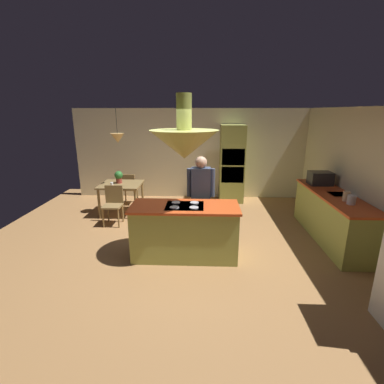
# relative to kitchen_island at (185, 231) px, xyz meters

# --- Properties ---
(ground) EXTENTS (8.16, 8.16, 0.00)m
(ground) POSITION_rel_kitchen_island_xyz_m (0.00, 0.20, -0.47)
(ground) COLOR #9E7042
(wall_back) EXTENTS (6.80, 0.10, 2.55)m
(wall_back) POSITION_rel_kitchen_island_xyz_m (0.00, 3.65, 0.80)
(wall_back) COLOR beige
(wall_back) RESTS_ON ground
(wall_right) EXTENTS (0.10, 7.20, 2.55)m
(wall_right) POSITION_rel_kitchen_island_xyz_m (3.25, 0.60, 0.80)
(wall_right) COLOR beige
(wall_right) RESTS_ON ground
(kitchen_island) EXTENTS (1.84, 0.78, 0.95)m
(kitchen_island) POSITION_rel_kitchen_island_xyz_m (0.00, 0.00, 0.00)
(kitchen_island) COLOR #A0A84C
(kitchen_island) RESTS_ON ground
(counter_run_right) EXTENTS (0.73, 2.51, 0.93)m
(counter_run_right) POSITION_rel_kitchen_island_xyz_m (2.84, 0.80, 0.00)
(counter_run_right) COLOR #A0A84C
(counter_run_right) RESTS_ON ground
(oven_tower) EXTENTS (0.66, 0.62, 2.12)m
(oven_tower) POSITION_rel_kitchen_island_xyz_m (1.10, 3.24, 0.59)
(oven_tower) COLOR #A0A84C
(oven_tower) RESTS_ON ground
(dining_table) EXTENTS (0.99, 0.90, 0.76)m
(dining_table) POSITION_rel_kitchen_island_xyz_m (-1.70, 2.10, 0.18)
(dining_table) COLOR olive
(dining_table) RESTS_ON ground
(person_at_island) EXTENTS (0.53, 0.22, 1.67)m
(person_at_island) POSITION_rel_kitchen_island_xyz_m (0.27, 0.66, 0.49)
(person_at_island) COLOR tan
(person_at_island) RESTS_ON ground
(range_hood) EXTENTS (1.10, 1.10, 1.00)m
(range_hood) POSITION_rel_kitchen_island_xyz_m (0.00, -0.00, 1.51)
(range_hood) COLOR #A0A84C
(pendant_light_over_table) EXTENTS (0.32, 0.32, 0.82)m
(pendant_light_over_table) POSITION_rel_kitchen_island_xyz_m (-1.70, 2.10, 1.39)
(pendant_light_over_table) COLOR #E0B266
(chair_facing_island) EXTENTS (0.40, 0.40, 0.87)m
(chair_facing_island) POSITION_rel_kitchen_island_xyz_m (-1.70, 1.43, 0.03)
(chair_facing_island) COLOR olive
(chair_facing_island) RESTS_ON ground
(chair_by_back_wall) EXTENTS (0.40, 0.40, 0.87)m
(chair_by_back_wall) POSITION_rel_kitchen_island_xyz_m (-1.70, 2.77, 0.03)
(chair_by_back_wall) COLOR olive
(chair_by_back_wall) RESTS_ON ground
(potted_plant_on_table) EXTENTS (0.20, 0.20, 0.30)m
(potted_plant_on_table) POSITION_rel_kitchen_island_xyz_m (-1.76, 2.17, 0.46)
(potted_plant_on_table) COLOR #99382D
(potted_plant_on_table) RESTS_ON dining_table
(cup_on_table) EXTENTS (0.07, 0.07, 0.09)m
(cup_on_table) POSITION_rel_kitchen_island_xyz_m (-1.85, 1.88, 0.33)
(cup_on_table) COLOR white
(cup_on_table) RESTS_ON dining_table
(canister_flour) EXTENTS (0.14, 0.14, 0.16)m
(canister_flour) POSITION_rel_kitchen_island_xyz_m (2.84, 0.18, 0.54)
(canister_flour) COLOR silver
(canister_flour) RESTS_ON counter_run_right
(canister_sugar) EXTENTS (0.12, 0.12, 0.17)m
(canister_sugar) POSITION_rel_kitchen_island_xyz_m (2.84, 0.36, 0.55)
(canister_sugar) COLOR #E0B78C
(canister_sugar) RESTS_ON counter_run_right
(microwave_on_counter) EXTENTS (0.46, 0.36, 0.28)m
(microwave_on_counter) POSITION_rel_kitchen_island_xyz_m (2.84, 1.54, 0.60)
(microwave_on_counter) COLOR #232326
(microwave_on_counter) RESTS_ON counter_run_right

